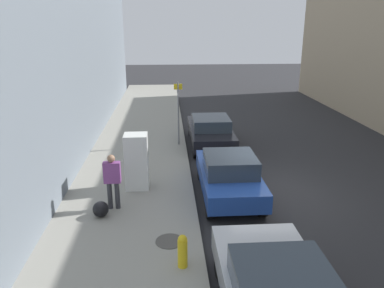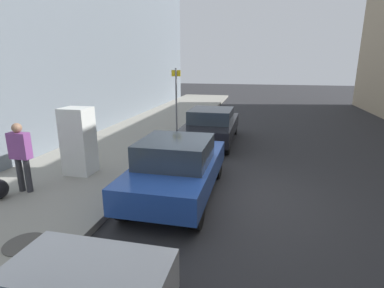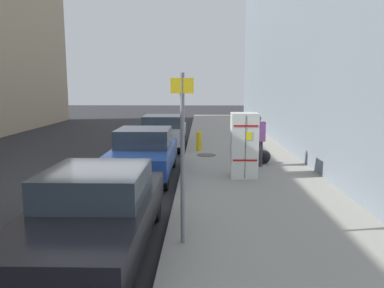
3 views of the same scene
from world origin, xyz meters
TOP-DOWN VIEW (x-y plane):
  - ground_plane at (0.00, 0.00)m, footprint 80.00×80.00m
  - sidewalk_slab at (-4.39, 0.00)m, footprint 4.08×44.00m
  - discarded_refrigerator at (-4.18, 0.41)m, footprint 0.74×0.68m
  - manhole_cover at (-3.17, -2.89)m, footprint 0.70×0.70m
  - street_sign_post at (-2.67, 4.94)m, footprint 0.36×0.07m
  - pedestrian_walking_far at (-4.76, -1.01)m, footprint 0.48×0.22m
  - parked_hatchback_blue at (-1.24, -0.14)m, footprint 1.77×3.96m
  - parked_sedan_dark at (-1.24, 5.04)m, footprint 1.82×4.31m

SIDE VIEW (x-z plane):
  - ground_plane at x=0.00m, z-range 0.00..0.00m
  - sidewalk_slab at x=-4.39m, z-range 0.00..0.15m
  - manhole_cover at x=-3.17m, z-range 0.15..0.17m
  - parked_sedan_dark at x=-1.24m, z-range 0.02..1.41m
  - parked_hatchback_blue at x=-1.24m, z-range 0.02..1.46m
  - discarded_refrigerator at x=-4.18m, z-range 0.15..1.98m
  - pedestrian_walking_far at x=-4.76m, z-range 0.28..1.94m
  - street_sign_post at x=-2.67m, z-range 0.31..3.09m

